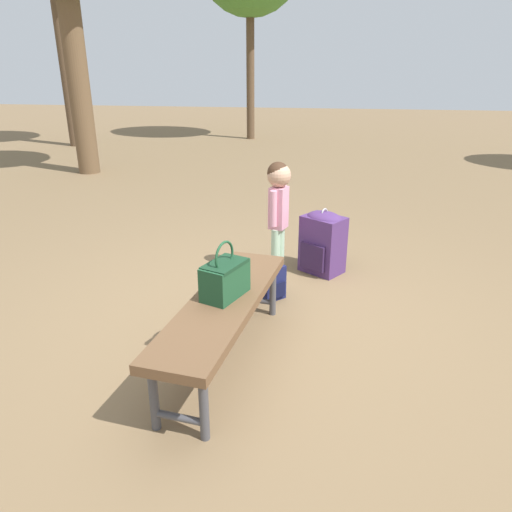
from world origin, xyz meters
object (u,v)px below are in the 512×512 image
backpack_large (323,241)px  backpack_small (272,280)px  park_bench (224,307)px  handbag (225,278)px  child_standing (278,200)px

backpack_large → backpack_small: 0.76m
backpack_large → backpack_small: bearing=148.4°
park_bench → backpack_large: 1.69m
handbag → child_standing: child_standing is taller
child_standing → backpack_large: child_standing is taller
backpack_small → handbag: bearing=168.9°
park_bench → backpack_small: size_ratio=4.94×
park_bench → backpack_large: bearing=-19.7°
park_bench → child_standing: (1.50, -0.16, 0.30)m
park_bench → child_standing: child_standing is taller
child_standing → backpack_small: 0.76m
park_bench → handbag: 0.19m
child_standing → backpack_small: bearing=-178.1°
handbag → backpack_large: bearing=-20.2°
handbag → backpack_small: 1.02m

